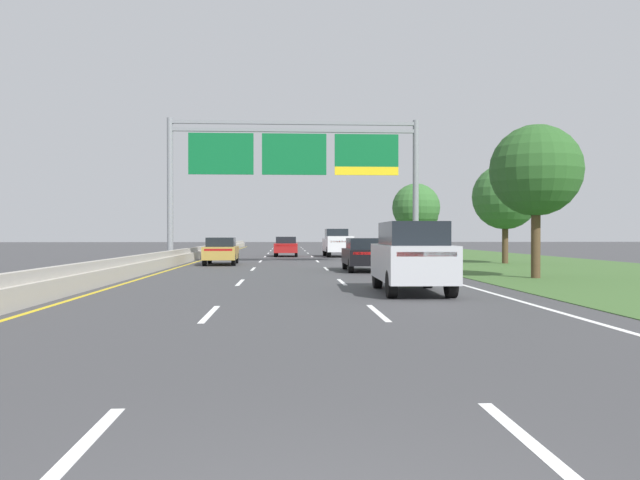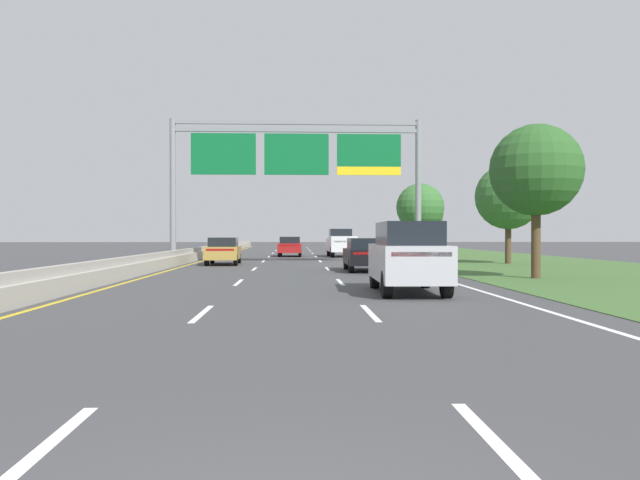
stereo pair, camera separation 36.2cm
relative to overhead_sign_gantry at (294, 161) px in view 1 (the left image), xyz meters
The scene contains 14 objects.
ground_plane 6.22m from the overhead_sign_gantry, 110.22° to the left, with size 220.00×220.00×0.00m, color #3D3D3F.
lane_striping 6.18m from the overhead_sign_gantry, 130.10° to the left, with size 11.96×106.00×0.01m.
grass_verge_right 14.99m from the overhead_sign_gantry, ahead, with size 14.00×110.00×0.02m, color #3D602D.
median_barrier_concrete 9.06m from the overhead_sign_gantry, behind, with size 0.60×110.00×0.85m.
overhead_sign_gantry is the anchor object (origin of this frame).
pickup_truck_white 13.53m from the overhead_sign_gantry, 73.45° to the left, with size 2.10×5.44×2.20m.
car_gold_left_lane_sedan 6.89m from the overhead_sign_gantry, 167.34° to the right, with size 1.94×4.45×1.57m.
car_red_centre_lane_sedan 13.74m from the overhead_sign_gantry, 92.18° to the left, with size 1.91×4.43×1.57m.
car_black_right_lane_sedan 9.96m from the overhead_sign_gantry, 67.25° to the right, with size 1.84×4.41×1.57m.
car_silver_right_lane_suv 19.87m from the overhead_sign_gantry, 80.24° to the right, with size 2.01×4.74×2.11m.
roadside_tree_near 16.31m from the overhead_sign_gantry, 54.63° to the right, with size 3.61×3.61×6.08m.
roadside_tree_mid 12.79m from the overhead_sign_gantry, ahead, with size 3.90×3.90×5.95m.
roadside_tree_far 16.76m from the overhead_sign_gantry, 52.53° to the left, with size 3.89×3.89×5.92m.
roadside_tree_distant 27.18m from the overhead_sign_gantry, 62.57° to the left, with size 4.24×4.24×5.95m.
Camera 1 is at (-0.18, -3.31, 1.73)m, focal length 35.24 mm.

